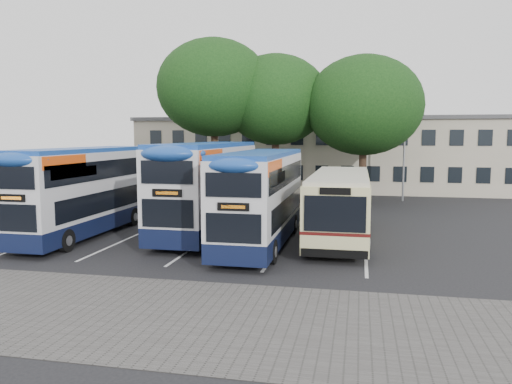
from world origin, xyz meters
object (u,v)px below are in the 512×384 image
object	(u,v)px
lamp_post	(405,129)
bus_dd_right	(261,194)
bus_dd_mid	(208,183)
bus_single	(340,201)
bus_dd_left	(84,188)
tree_mid	(276,100)
tree_right	(364,105)
tree_left	(214,88)

from	to	relation	value
lamp_post	bus_dd_right	world-z (taller)	lamp_post
bus_dd_right	bus_dd_mid	bearing A→B (deg)	144.43
lamp_post	bus_single	size ratio (longest dim) A/B	0.91
lamp_post	bus_dd_left	xyz separation A→B (m)	(-15.56, -15.85, -2.84)
bus_dd_left	bus_dd_mid	world-z (taller)	bus_dd_mid
lamp_post	tree_mid	size ratio (longest dim) A/B	0.88
tree_right	bus_dd_mid	bearing A→B (deg)	-122.00
lamp_post	bus_dd_right	xyz separation A→B (m)	(-7.12, -16.11, -2.90)
bus_single	bus_dd_mid	bearing A→B (deg)	179.27
tree_mid	bus_dd_right	bearing A→B (deg)	-82.77
tree_left	bus_dd_right	xyz separation A→B (m)	(6.01, -13.37, -5.77)
bus_dd_left	tree_left	bearing A→B (deg)	79.52
bus_dd_mid	bus_single	size ratio (longest dim) A/B	1.04
tree_left	bus_dd_left	bearing A→B (deg)	-100.48
tree_left	bus_dd_right	bearing A→B (deg)	-65.79
bus_dd_right	bus_single	bearing A→B (deg)	32.76
tree_right	bus_dd_left	world-z (taller)	tree_right
lamp_post	bus_dd_mid	size ratio (longest dim) A/B	0.88
bus_dd_mid	bus_dd_right	distance (m)	3.72
tree_mid	tree_right	bearing A→B (deg)	-6.25
tree_left	bus_dd_right	distance (m)	15.75
tree_mid	bus_dd_mid	bearing A→B (deg)	-95.51
bus_dd_left	bus_dd_mid	xyz separation A→B (m)	(5.41, 1.90, 0.12)
tree_left	bus_dd_mid	bearing A→B (deg)	-75.08
tree_left	bus_single	size ratio (longest dim) A/B	1.14
tree_right	bus_dd_mid	size ratio (longest dim) A/B	0.97
bus_dd_right	bus_single	world-z (taller)	bus_dd_right
tree_mid	bus_dd_left	xyz separation A→B (m)	(-6.60, -14.22, -4.90)
bus_single	tree_left	bearing A→B (deg)	129.34
tree_mid	bus_dd_mid	size ratio (longest dim) A/B	1.00
tree_left	tree_right	world-z (taller)	tree_left
tree_right	bus_dd_mid	world-z (taller)	tree_right
bus_single	bus_dd_right	bearing A→B (deg)	-147.24
tree_mid	bus_dd_right	world-z (taller)	tree_mid
tree_mid	bus_single	distance (m)	14.47
tree_mid	bus_dd_right	distance (m)	15.42
tree_left	bus_single	distance (m)	15.88
tree_mid	bus_single	world-z (taller)	tree_mid
tree_left	bus_dd_mid	distance (m)	12.87
tree_mid	tree_right	size ratio (longest dim) A/B	1.03
tree_mid	lamp_post	bearing A→B (deg)	10.32
bus_dd_left	bus_dd_right	world-z (taller)	bus_dd_left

